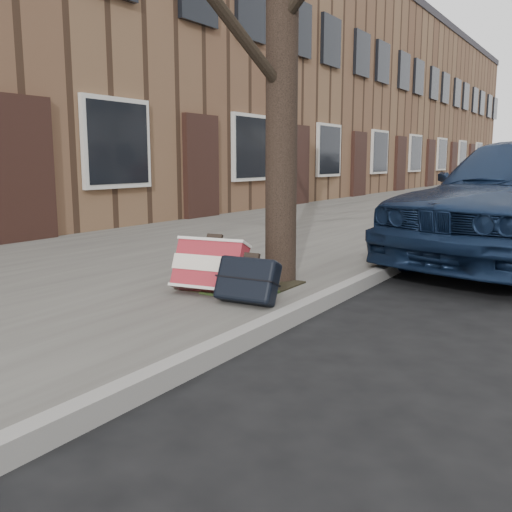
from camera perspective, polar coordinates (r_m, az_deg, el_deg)
The scene contains 6 objects.
ground at distance 3.27m, azimuth 16.79°, elevation -12.95°, with size 120.00×120.00×0.00m, color black.
near_sidewalk at distance 18.51m, azimuth 18.39°, elevation 5.46°, with size 5.00×70.00×0.12m, color slate.
house_near at distance 21.70m, azimuth 3.74°, elevation 15.55°, with size 6.80×40.00×7.00m, color brown.
dirt_patch at distance 5.09m, azimuth -1.45°, elevation -2.93°, with size 0.85×0.85×0.01m, color black.
suitcase_red at distance 4.78m, azimuth -4.63°, elevation -1.02°, with size 0.60×0.17×0.43m, color maroon.
suitcase_navy at distance 4.43m, azimuth -0.86°, elevation -2.37°, with size 0.49×0.16×0.35m, color black.
Camera 1 is at (0.76, -2.93, 1.23)m, focal length 40.00 mm.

